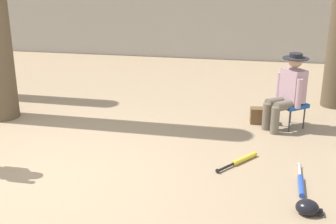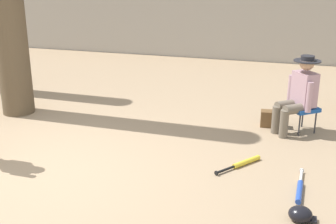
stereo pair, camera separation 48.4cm
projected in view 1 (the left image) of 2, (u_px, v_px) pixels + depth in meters
name	position (u px, v px, depth m)	size (l,w,h in m)	color
ground_plane	(40.00, 180.00, 5.45)	(60.00, 60.00, 0.00)	#9E8466
concrete_back_wall	(162.00, 9.00, 11.92)	(18.00, 0.36, 2.56)	#ADA89E
folding_stool	(291.00, 105.00, 7.04)	(0.56, 0.56, 0.41)	#194C9E
seated_spectator	(288.00, 90.00, 6.91)	(0.65, 0.61, 1.20)	#6B6051
handbag_beside_stool	(261.00, 116.00, 7.28)	(0.34, 0.18, 0.26)	brown
bat_yellow_trainer	(242.00, 160.00, 5.92)	(0.52, 0.66, 0.07)	yellow
bat_blue_youth	(301.00, 183.00, 5.31)	(0.10, 0.82, 0.07)	#2347AD
batting_helmet_black	(307.00, 208.00, 4.72)	(0.29, 0.22, 0.17)	black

